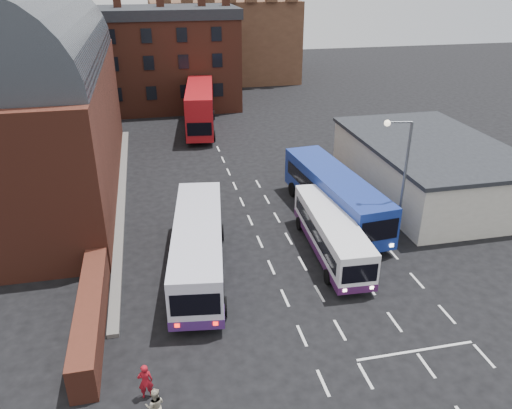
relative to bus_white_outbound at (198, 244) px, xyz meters
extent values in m
plane|color=black|center=(4.32, -6.02, -1.94)|extent=(180.00, 180.00, 0.00)
cube|color=#602B1E|center=(-11.18, 14.98, 3.06)|extent=(12.00, 28.00, 10.00)
cylinder|color=#1E2328|center=(-11.18, 14.98, 8.06)|extent=(12.00, 26.00, 12.00)
cube|color=#602B1E|center=(-5.88, -4.02, -1.04)|extent=(1.20, 10.00, 1.80)
cube|color=beige|center=(19.32, 7.98, 0.06)|extent=(10.00, 16.00, 4.00)
cube|color=#282B30|center=(19.32, 7.98, 2.16)|extent=(10.40, 16.40, 0.30)
cube|color=brown|center=(-1.68, 39.98, 3.56)|extent=(22.00, 10.00, 11.00)
cube|color=brown|center=(10.32, 59.98, 4.06)|extent=(22.00, 22.00, 12.00)
cube|color=silver|center=(0.00, 0.00, -0.02)|extent=(4.31, 12.29, 2.73)
cube|color=black|center=(0.00, 0.00, 0.14)|extent=(4.21, 11.11, 0.98)
cylinder|color=black|center=(-0.85, 3.98, -1.39)|extent=(0.45, 1.12, 1.09)
cylinder|color=black|center=(-1.92, -4.04, -1.39)|extent=(0.45, 1.12, 1.09)
cylinder|color=black|center=(1.86, 3.61, -1.39)|extent=(0.45, 1.12, 1.09)
cylinder|color=black|center=(0.79, -4.41, -1.39)|extent=(0.45, 1.12, 1.09)
cube|color=white|center=(8.37, 0.34, -0.35)|extent=(2.71, 10.07, 2.27)
cube|color=black|center=(8.37, 0.34, -0.21)|extent=(2.72, 8.88, 0.82)
cylinder|color=black|center=(9.37, -2.89, -1.48)|extent=(0.29, 0.92, 0.91)
cylinder|color=black|center=(9.67, 3.82, -1.48)|extent=(0.29, 0.92, 0.91)
cylinder|color=black|center=(7.10, -2.78, -1.48)|extent=(0.29, 0.92, 0.91)
cylinder|color=black|center=(7.40, 3.92, -1.48)|extent=(0.29, 0.92, 0.91)
cube|color=navy|center=(10.32, 5.12, 0.05)|extent=(4.00, 12.68, 2.83)
cube|color=black|center=(10.32, 5.12, 0.22)|extent=(3.94, 11.49, 1.02)
cylinder|color=black|center=(12.11, 1.31, -1.37)|extent=(0.42, 1.16, 1.13)
cylinder|color=black|center=(11.32, 9.66, -1.37)|extent=(0.42, 1.16, 1.13)
cylinder|color=black|center=(9.29, 1.04, -1.37)|extent=(0.42, 1.16, 1.13)
cylinder|color=black|center=(8.50, 9.39, -1.37)|extent=(0.42, 1.16, 1.13)
cube|color=#B01319|center=(3.37, 28.55, 0.79)|extent=(4.33, 12.49, 4.34)
cube|color=black|center=(3.37, 28.55, 0.18)|extent=(4.24, 11.31, 1.00)
cylinder|color=black|center=(4.25, 24.51, -1.38)|extent=(0.45, 1.14, 1.11)
cylinder|color=black|center=(5.31, 32.67, -1.38)|extent=(0.45, 1.14, 1.11)
cylinder|color=black|center=(1.49, 24.87, -1.38)|extent=(0.45, 1.14, 1.11)
cylinder|color=black|center=(2.55, 33.03, -1.38)|extent=(0.45, 1.14, 1.11)
cylinder|color=#575B61|center=(12.92, 0.38, 2.25)|extent=(0.17, 0.17, 8.38)
cylinder|color=#575B61|center=(12.20, 0.52, 6.44)|extent=(1.46, 0.37, 0.10)
sphere|color=#FFF2CC|center=(11.48, 0.65, 6.39)|extent=(0.38, 0.38, 0.38)
imported|color=maroon|center=(-3.29, -9.14, -1.07)|extent=(0.65, 0.44, 1.73)
imported|color=#ADA58D|center=(-2.93, -10.50, -1.11)|extent=(0.86, 0.70, 1.65)
camera|label=1|loc=(-2.06, -25.46, 14.70)|focal=35.00mm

